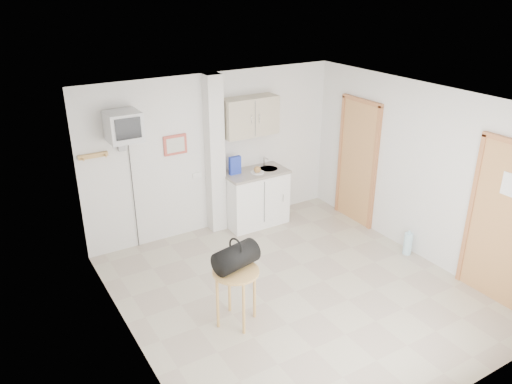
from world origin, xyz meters
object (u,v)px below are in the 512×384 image
crt_television (123,127)px  round_table (236,279)px  duffel_bag (236,257)px  water_bottle (408,244)px

crt_television → round_table: (0.49, -2.17, -1.34)m
round_table → duffel_bag: bearing=56.4°
crt_television → duffel_bag: size_ratio=3.78×
crt_television → water_bottle: bearing=-31.3°
crt_television → round_table: crt_television is taller
crt_television → round_table: 2.59m
crt_television → duffel_bag: (0.52, -2.12, -1.08)m
crt_television → round_table: size_ratio=3.03×
water_bottle → duffel_bag: bearing=-179.3°
round_table → water_bottle: (2.94, 0.08, -0.43)m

